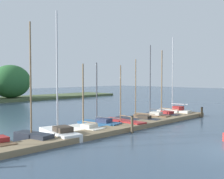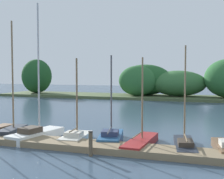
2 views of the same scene
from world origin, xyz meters
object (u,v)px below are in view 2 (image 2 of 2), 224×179
sailboat_5 (111,136)px  sailboat_6 (142,142)px  sailboat_2 (13,129)px  sailboat_7 (184,144)px  sailboat_3 (37,132)px  mooring_piling_1 (91,144)px  sailboat_4 (76,136)px

sailboat_5 → sailboat_6: 2.14m
sailboat_2 → sailboat_7: (10.79, 0.34, -0.18)m
sailboat_3 → sailboat_7: sailboat_3 is taller
mooring_piling_1 → sailboat_5: bearing=91.6°
sailboat_3 → sailboat_4: (2.51, 0.31, -0.11)m
sailboat_5 → mooring_piling_1: bearing=168.6°
sailboat_4 → sailboat_7: 6.38m
sailboat_2 → sailboat_6: 8.45m
sailboat_4 → mooring_piling_1: sailboat_4 is taller
sailboat_5 → sailboat_7: sailboat_7 is taller
sailboat_3 → sailboat_6: 6.56m
sailboat_7 → sailboat_4: bearing=81.9°
sailboat_3 → sailboat_4: sailboat_3 is taller
sailboat_7 → sailboat_5: bearing=74.4°
sailboat_3 → sailboat_6: (6.55, 0.29, -0.14)m
sailboat_3 → sailboat_2: bearing=96.2°
sailboat_2 → mooring_piling_1: sailboat_2 is taller
sailboat_3 → sailboat_5: (4.52, 0.94, -0.10)m
sailboat_7 → sailboat_6: bearing=84.9°
sailboat_2 → sailboat_4: (4.41, 0.17, -0.15)m
sailboat_6 → sailboat_4: bearing=92.2°
sailboat_6 → mooring_piling_1: (-1.94, -2.75, 0.36)m
sailboat_5 → sailboat_3: bearing=88.7°
sailboat_3 → mooring_piling_1: size_ratio=6.70×
mooring_piling_1 → sailboat_3: bearing=151.9°
sailboat_2 → sailboat_4: 4.42m
sailboat_2 → sailboat_4: sailboat_2 is taller
sailboat_2 → sailboat_3: size_ratio=0.88×
sailboat_6 → mooring_piling_1: 3.39m
sailboat_5 → mooring_piling_1: size_ratio=4.14×
sailboat_2 → sailboat_3: 1.90m
sailboat_2 → sailboat_5: (6.41, 0.80, -0.15)m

